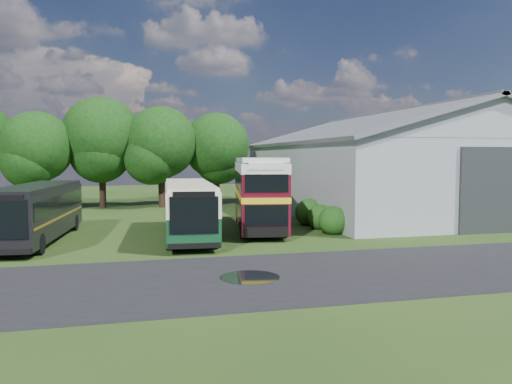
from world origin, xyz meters
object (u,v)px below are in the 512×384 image
object	(u,v)px
storage_shed	(393,160)
bus_green_single	(189,208)
bus_maroon_double	(259,194)
bus_dark_single	(37,211)

from	to	relation	value
storage_shed	bus_green_single	distance (m)	19.89
storage_shed	bus_maroon_double	xyz separation A→B (m)	(-13.07, -7.06, -1.98)
bus_maroon_double	bus_dark_single	bearing A→B (deg)	-163.00
storage_shed	bus_dark_single	bearing A→B (deg)	-161.38
bus_green_single	bus_maroon_double	distance (m)	4.92
storage_shed	bus_maroon_double	world-z (taller)	storage_shed
bus_green_single	storage_shed	bearing A→B (deg)	30.98
bus_green_single	bus_dark_single	world-z (taller)	bus_green_single
storage_shed	bus_maroon_double	size ratio (longest dim) A/B	2.37
storage_shed	bus_green_single	xyz separation A→B (m)	(-17.57, -8.96, -2.56)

